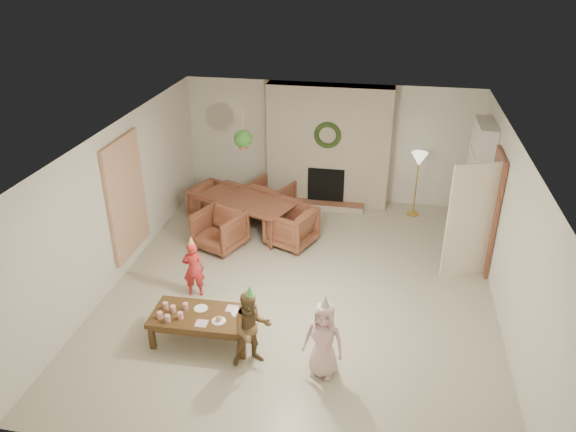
% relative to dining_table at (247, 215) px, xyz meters
% --- Properties ---
extents(floor, '(7.00, 7.00, 0.00)m').
position_rel_dining_table_xyz_m(floor, '(1.35, -1.73, -0.32)').
color(floor, '#B7B29E').
rests_on(floor, ground).
extents(ceiling, '(7.00, 7.00, 0.00)m').
position_rel_dining_table_xyz_m(ceiling, '(1.35, -1.73, 2.18)').
color(ceiling, white).
rests_on(ceiling, wall_back).
extents(wall_back, '(7.00, 0.00, 7.00)m').
position_rel_dining_table_xyz_m(wall_back, '(1.35, 1.77, 0.93)').
color(wall_back, silver).
rests_on(wall_back, floor).
extents(wall_front, '(7.00, 0.00, 7.00)m').
position_rel_dining_table_xyz_m(wall_front, '(1.35, -5.23, 0.93)').
color(wall_front, silver).
rests_on(wall_front, floor).
extents(wall_left, '(0.00, 7.00, 7.00)m').
position_rel_dining_table_xyz_m(wall_left, '(-1.65, -1.73, 0.93)').
color(wall_left, silver).
rests_on(wall_left, floor).
extents(wall_right, '(0.00, 7.00, 7.00)m').
position_rel_dining_table_xyz_m(wall_right, '(4.35, -1.73, 0.93)').
color(wall_right, silver).
rests_on(wall_right, floor).
extents(fireplace_mass, '(2.50, 0.40, 2.50)m').
position_rel_dining_table_xyz_m(fireplace_mass, '(1.35, 1.57, 0.93)').
color(fireplace_mass, '#5C2118').
rests_on(fireplace_mass, floor).
extents(fireplace_hearth, '(1.60, 0.30, 0.12)m').
position_rel_dining_table_xyz_m(fireplace_hearth, '(1.35, 1.22, -0.26)').
color(fireplace_hearth, brown).
rests_on(fireplace_hearth, floor).
extents(fireplace_firebox, '(0.75, 0.12, 0.75)m').
position_rel_dining_table_xyz_m(fireplace_firebox, '(1.35, 1.39, 0.13)').
color(fireplace_firebox, black).
rests_on(fireplace_firebox, floor).
extents(fireplace_wreath, '(0.54, 0.10, 0.54)m').
position_rel_dining_table_xyz_m(fireplace_wreath, '(1.35, 1.34, 1.23)').
color(fireplace_wreath, '#1E3614').
rests_on(fireplace_wreath, fireplace_mass).
extents(floor_lamp_base, '(0.25, 0.25, 0.03)m').
position_rel_dining_table_xyz_m(floor_lamp_base, '(3.17, 1.27, -0.31)').
color(floor_lamp_base, gold).
rests_on(floor_lamp_base, floor).
extents(floor_lamp_post, '(0.03, 0.03, 1.20)m').
position_rel_dining_table_xyz_m(floor_lamp_post, '(3.17, 1.27, 0.30)').
color(floor_lamp_post, gold).
rests_on(floor_lamp_post, floor).
extents(floor_lamp_shade, '(0.32, 0.32, 0.27)m').
position_rel_dining_table_xyz_m(floor_lamp_shade, '(3.17, 1.27, 0.87)').
color(floor_lamp_shade, beige).
rests_on(floor_lamp_shade, floor_lamp_post).
extents(bookshelf_carcass, '(0.30, 1.00, 2.20)m').
position_rel_dining_table_xyz_m(bookshelf_carcass, '(4.19, 0.57, 0.78)').
color(bookshelf_carcass, white).
rests_on(bookshelf_carcass, floor).
extents(bookshelf_shelf_a, '(0.30, 0.92, 0.03)m').
position_rel_dining_table_xyz_m(bookshelf_shelf_a, '(4.17, 0.57, 0.13)').
color(bookshelf_shelf_a, white).
rests_on(bookshelf_shelf_a, bookshelf_carcass).
extents(bookshelf_shelf_b, '(0.30, 0.92, 0.03)m').
position_rel_dining_table_xyz_m(bookshelf_shelf_b, '(4.17, 0.57, 0.53)').
color(bookshelf_shelf_b, white).
rests_on(bookshelf_shelf_b, bookshelf_carcass).
extents(bookshelf_shelf_c, '(0.30, 0.92, 0.03)m').
position_rel_dining_table_xyz_m(bookshelf_shelf_c, '(4.17, 0.57, 0.93)').
color(bookshelf_shelf_c, white).
rests_on(bookshelf_shelf_c, bookshelf_carcass).
extents(bookshelf_shelf_d, '(0.30, 0.92, 0.03)m').
position_rel_dining_table_xyz_m(bookshelf_shelf_d, '(4.17, 0.57, 1.33)').
color(bookshelf_shelf_d, white).
rests_on(bookshelf_shelf_d, bookshelf_carcass).
extents(books_row_lower, '(0.20, 0.40, 0.24)m').
position_rel_dining_table_xyz_m(books_row_lower, '(4.15, 0.42, 0.27)').
color(books_row_lower, '#A21E35').
rests_on(books_row_lower, bookshelf_shelf_a).
extents(books_row_mid, '(0.20, 0.44, 0.24)m').
position_rel_dining_table_xyz_m(books_row_mid, '(4.15, 0.62, 0.67)').
color(books_row_mid, '#286195').
rests_on(books_row_mid, bookshelf_shelf_b).
extents(books_row_upper, '(0.20, 0.36, 0.22)m').
position_rel_dining_table_xyz_m(books_row_upper, '(4.15, 0.47, 1.06)').
color(books_row_upper, '#AC7F24').
rests_on(books_row_upper, bookshelf_shelf_c).
extents(door_frame, '(0.05, 0.86, 2.04)m').
position_rel_dining_table_xyz_m(door_frame, '(4.31, -0.53, 0.70)').
color(door_frame, brown).
rests_on(door_frame, floor).
extents(door_leaf, '(0.77, 0.32, 2.00)m').
position_rel_dining_table_xyz_m(door_leaf, '(3.93, -0.91, 0.68)').
color(door_leaf, beige).
rests_on(door_leaf, floor).
extents(curtain_panel, '(0.06, 1.20, 2.00)m').
position_rel_dining_table_xyz_m(curtain_panel, '(-1.61, -1.53, 0.93)').
color(curtain_panel, beige).
rests_on(curtain_panel, wall_left).
extents(dining_table, '(2.10, 1.66, 0.65)m').
position_rel_dining_table_xyz_m(dining_table, '(0.00, 0.00, 0.00)').
color(dining_table, brown).
rests_on(dining_table, floor).
extents(dining_chair_near, '(1.01, 1.02, 0.72)m').
position_rel_dining_table_xyz_m(dining_chair_near, '(-0.31, -0.75, 0.03)').
color(dining_chair_near, brown).
rests_on(dining_chair_near, floor).
extents(dining_chair_far, '(1.01, 1.02, 0.72)m').
position_rel_dining_table_xyz_m(dining_chair_far, '(0.31, 0.75, 0.03)').
color(dining_chair_far, brown).
rests_on(dining_chair_far, floor).
extents(dining_chair_left, '(1.02, 1.01, 0.72)m').
position_rel_dining_table_xyz_m(dining_chair_left, '(-0.75, 0.31, 0.03)').
color(dining_chair_left, brown).
rests_on(dining_chair_left, floor).
extents(dining_chair_right, '(1.02, 1.01, 0.72)m').
position_rel_dining_table_xyz_m(dining_chair_right, '(0.94, -0.39, 0.03)').
color(dining_chair_right, brown).
rests_on(dining_chair_right, floor).
extents(hanging_plant_cord, '(0.01, 0.01, 0.70)m').
position_rel_dining_table_xyz_m(hanging_plant_cord, '(0.05, -0.23, 1.83)').
color(hanging_plant_cord, tan).
rests_on(hanging_plant_cord, ceiling).
extents(hanging_plant_pot, '(0.16, 0.16, 0.12)m').
position_rel_dining_table_xyz_m(hanging_plant_pot, '(0.05, -0.23, 1.48)').
color(hanging_plant_pot, '#973830').
rests_on(hanging_plant_pot, hanging_plant_cord).
extents(hanging_plant_foliage, '(0.32, 0.32, 0.32)m').
position_rel_dining_table_xyz_m(hanging_plant_foliage, '(0.05, -0.23, 1.60)').
color(hanging_plant_foliage, '#23541C').
rests_on(hanging_plant_foliage, hanging_plant_pot).
extents(coffee_table_top, '(1.41, 0.73, 0.06)m').
position_rel_dining_table_xyz_m(coffee_table_top, '(0.21, -3.28, 0.07)').
color(coffee_table_top, '#4C3319').
rests_on(coffee_table_top, floor).
extents(coffee_table_apron, '(1.30, 0.62, 0.09)m').
position_rel_dining_table_xyz_m(coffee_table_apron, '(0.21, -3.28, -0.00)').
color(coffee_table_apron, '#4C3319').
rests_on(coffee_table_apron, floor).
extents(coffee_leg_fl, '(0.08, 0.08, 0.36)m').
position_rel_dining_table_xyz_m(coffee_leg_fl, '(-0.41, -3.58, -0.14)').
color(coffee_leg_fl, '#4C3319').
rests_on(coffee_leg_fl, floor).
extents(coffee_leg_fr, '(0.08, 0.08, 0.36)m').
position_rel_dining_table_xyz_m(coffee_leg_fr, '(0.85, -3.55, -0.14)').
color(coffee_leg_fr, '#4C3319').
rests_on(coffee_leg_fr, floor).
extents(coffee_leg_bl, '(0.08, 0.08, 0.36)m').
position_rel_dining_table_xyz_m(coffee_leg_bl, '(-0.43, -3.02, -0.14)').
color(coffee_leg_bl, '#4C3319').
rests_on(coffee_leg_bl, floor).
extents(coffee_leg_br, '(0.08, 0.08, 0.36)m').
position_rel_dining_table_xyz_m(coffee_leg_br, '(0.84, -2.98, -0.14)').
color(coffee_leg_br, '#4C3319').
rests_on(coffee_leg_br, floor).
extents(cup_a, '(0.08, 0.08, 0.10)m').
position_rel_dining_table_xyz_m(cup_a, '(-0.32, -3.46, 0.15)').
color(cup_a, white).
rests_on(cup_a, coffee_table_top).
extents(cup_b, '(0.08, 0.08, 0.10)m').
position_rel_dining_table_xyz_m(cup_b, '(-0.33, -3.24, 0.15)').
color(cup_b, white).
rests_on(cup_b, coffee_table_top).
extents(cup_c, '(0.08, 0.08, 0.10)m').
position_rel_dining_table_xyz_m(cup_c, '(-0.19, -3.51, 0.15)').
color(cup_c, white).
rests_on(cup_c, coffee_table_top).
extents(cup_d, '(0.08, 0.08, 0.10)m').
position_rel_dining_table_xyz_m(cup_d, '(-0.20, -3.29, 0.15)').
color(cup_d, white).
rests_on(cup_d, coffee_table_top).
extents(cup_e, '(0.08, 0.08, 0.10)m').
position_rel_dining_table_xyz_m(cup_e, '(-0.04, -3.42, 0.15)').
color(cup_e, white).
rests_on(cup_e, coffee_table_top).
extents(cup_f, '(0.08, 0.08, 0.10)m').
position_rel_dining_table_xyz_m(cup_f, '(-0.05, -3.20, 0.15)').
color(cup_f, white).
rests_on(cup_f, coffee_table_top).
extents(plate_a, '(0.20, 0.20, 0.01)m').
position_rel_dining_table_xyz_m(plate_a, '(0.16, -3.16, 0.11)').
color(plate_a, white).
rests_on(plate_a, coffee_table_top).
extents(plate_b, '(0.20, 0.20, 0.01)m').
position_rel_dining_table_xyz_m(plate_b, '(0.48, -3.38, 0.11)').
color(plate_b, white).
rests_on(plate_b, coffee_table_top).
extents(plate_c, '(0.20, 0.20, 0.01)m').
position_rel_dining_table_xyz_m(plate_c, '(0.69, -3.16, 0.11)').
color(plate_c, white).
rests_on(plate_c, coffee_table_top).
extents(food_scoop, '(0.08, 0.08, 0.08)m').
position_rel_dining_table_xyz_m(food_scoop, '(0.48, -3.38, 0.15)').
color(food_scoop, tan).
rests_on(food_scoop, plate_b).
extents(napkin_left, '(0.16, 0.16, 0.01)m').
position_rel_dining_table_xyz_m(napkin_left, '(0.27, -3.48, 0.11)').
color(napkin_left, '#D59DB0').
rests_on(napkin_left, coffee_table_top).
extents(napkin_right, '(0.16, 0.16, 0.01)m').
position_rel_dining_table_xyz_m(napkin_right, '(0.58, -3.08, 0.11)').
color(napkin_right, '#D59DB0').
rests_on(napkin_right, coffee_table_top).
extents(child_red, '(0.38, 0.29, 0.93)m').
position_rel_dining_table_xyz_m(child_red, '(-0.27, -2.25, 0.14)').
color(child_red, red).
rests_on(child_red, floor).
extents(party_hat_red, '(0.14, 0.14, 0.18)m').
position_rel_dining_table_xyz_m(party_hat_red, '(-0.27, -2.25, 0.64)').
color(party_hat_red, '#E5DB4C').
rests_on(party_hat_red, child_red).
extents(child_plaid, '(0.66, 0.60, 1.09)m').
position_rel_dining_table_xyz_m(child_plaid, '(0.99, -3.60, 0.22)').
color(child_plaid, brown).
rests_on(child_plaid, floor).
extents(party_hat_plaid, '(0.14, 0.14, 0.18)m').
position_rel_dining_table_xyz_m(party_hat_plaid, '(0.99, -3.60, 0.81)').
color(party_hat_plaid, '#50BC5A').
rests_on(party_hat_plaid, child_plaid).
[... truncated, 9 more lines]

